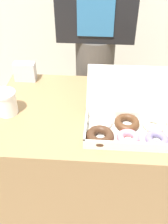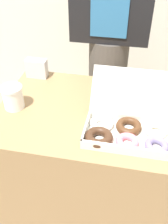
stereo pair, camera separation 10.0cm
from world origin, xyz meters
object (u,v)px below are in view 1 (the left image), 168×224
at_px(donut_box, 126,124).
at_px(coffee_cup, 6,103).
at_px(person_customer, 96,36).
at_px(napkin_holder, 25,72).

xyz_separation_m(donut_box, coffee_cup, (-0.52, 0.08, 0.02)).
height_order(coffee_cup, person_customer, person_customer).
height_order(donut_box, napkin_holder, donut_box).
xyz_separation_m(napkin_holder, person_customer, (0.36, 0.22, 0.12)).
xyz_separation_m(coffee_cup, person_customer, (0.37, 0.51, 0.11)).
height_order(donut_box, person_customer, person_customer).
distance_m(coffee_cup, napkin_holder, 0.29).
distance_m(coffee_cup, person_customer, 0.64).
xyz_separation_m(coffee_cup, napkin_holder, (0.01, 0.29, -0.01)).
bearing_deg(napkin_holder, donut_box, -35.92).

